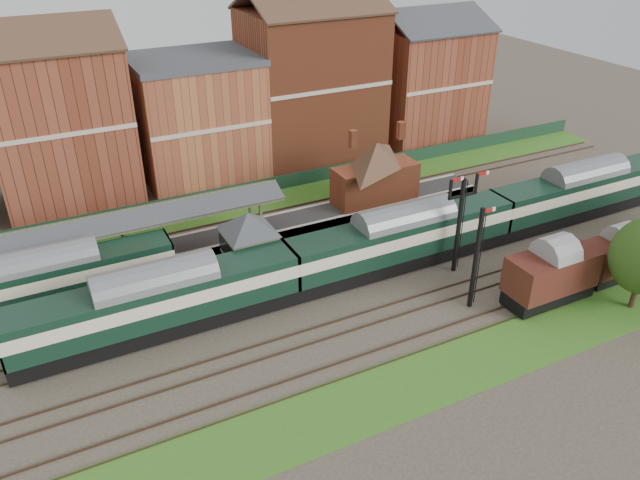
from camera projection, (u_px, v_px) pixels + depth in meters
name	position (u px, v px, depth m)	size (l,w,h in m)	color
ground	(305.00, 293.00, 47.10)	(160.00, 160.00, 0.00)	#473D33
grass_back	(232.00, 209.00, 59.53)	(90.00, 4.50, 0.06)	#2D6619
grass_front	(391.00, 392.00, 37.75)	(90.00, 5.00, 0.06)	#2D6619
fence	(225.00, 194.00, 60.73)	(90.00, 0.12, 1.50)	#193823
platform	(201.00, 245.00, 52.46)	(55.00, 3.40, 1.00)	#2D2D2D
signal_box	(250.00, 246.00, 46.88)	(5.40, 5.40, 6.00)	#5F6D4D
brick_hut	(342.00, 245.00, 51.02)	(3.20, 2.64, 2.94)	brown
station_building	(376.00, 171.00, 57.49)	(8.10, 8.10, 5.90)	brown
canopy	(121.00, 217.00, 48.10)	(26.00, 3.89, 4.08)	brown
semaphore_bracket	(460.00, 219.00, 47.64)	(3.60, 0.25, 8.18)	black
semaphore_siding	(476.00, 257.00, 43.58)	(1.23, 0.25, 8.00)	black
town_backdrop	(195.00, 112.00, 63.06)	(69.00, 10.00, 16.00)	brown
dmu_train	(403.00, 237.00, 49.24)	(58.54, 3.07, 4.50)	black
platform_railcar	(48.00, 280.00, 44.23)	(17.71, 2.79, 4.08)	black
goods_van_a	(551.00, 274.00, 45.08)	(6.82, 2.96, 4.14)	black
goods_van_b	(618.00, 255.00, 47.99)	(5.91, 2.56, 3.58)	black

